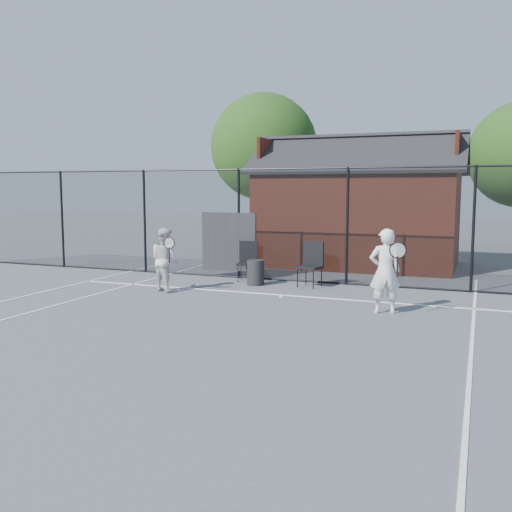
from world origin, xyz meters
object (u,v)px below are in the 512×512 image
at_px(clubhouse, 359,215).
at_px(waste_bin, 256,273).
at_px(player_front, 385,271).
at_px(player_back, 165,259).
at_px(chair_left, 247,262).
at_px(chair_right, 310,265).

bearing_deg(clubhouse, waste_bin, -108.61).
xyz_separation_m(player_front, player_back, (-5.32, 0.57, -0.08)).
relative_size(chair_left, waste_bin, 1.60).
distance_m(player_back, chair_right, 3.59).
height_order(player_back, chair_right, player_back).
bearing_deg(player_back, chair_left, 58.48).
xyz_separation_m(chair_left, chair_right, (1.81, -0.27, 0.04)).
xyz_separation_m(player_back, chair_left, (1.28, 2.08, -0.25)).
height_order(player_front, player_back, player_front).
distance_m(player_front, player_back, 5.35).
distance_m(clubhouse, chair_right, 4.79).
height_order(clubhouse, chair_right, clubhouse).
bearing_deg(player_back, clubhouse, 62.53).
bearing_deg(player_back, chair_right, 30.48).
bearing_deg(waste_bin, chair_right, 9.74).
height_order(clubhouse, player_front, clubhouse).
height_order(player_back, chair_left, player_back).
bearing_deg(chair_right, player_front, -35.19).
bearing_deg(player_front, chair_left, 146.68).
distance_m(clubhouse, player_back, 7.35).
bearing_deg(waste_bin, chair_left, 131.55).
bearing_deg(chair_left, chair_right, -19.95).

